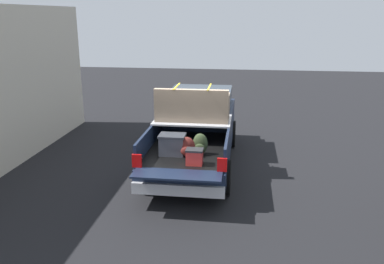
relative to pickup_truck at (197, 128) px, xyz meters
name	(u,v)px	position (x,y,z in m)	size (l,w,h in m)	color
ground_plane	(195,165)	(-0.36, 0.00, -0.95)	(40.00, 40.00, 0.00)	black
pickup_truck	(197,128)	(0.00, 0.00, 0.00)	(6.05, 2.06, 2.23)	#162138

